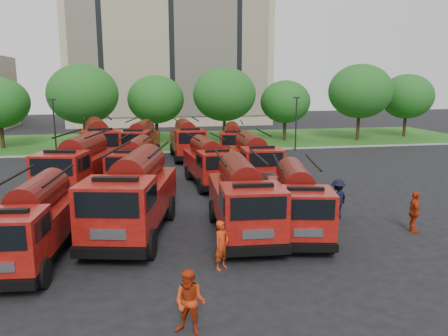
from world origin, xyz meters
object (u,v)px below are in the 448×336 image
object	(u,v)px
fire_truck_3	(297,200)
firefighter_1	(190,333)
firefighter_3	(337,218)
firefighter_4	(73,216)
firefighter_5	(301,195)
firefighter_2	(413,232)
firefighter_0	(222,269)
fire_truck_8	(98,142)
fire_truck_11	(233,141)
fire_truck_2	(243,198)
fire_truck_6	(209,162)
fire_truck_0	(32,222)
fire_truck_10	(187,140)
fire_truck_9	(140,141)
fire_truck_5	(135,163)
fire_truck_7	(254,159)
fire_truck_4	(78,165)
fire_truck_1	(134,195)

from	to	relation	value
fire_truck_3	firefighter_1	xyz separation A→B (m)	(-5.51, -7.03, -1.47)
firefighter_3	firefighter_4	bearing A→B (deg)	-45.21
firefighter_1	firefighter_5	size ratio (longest dim) A/B	1.12
firefighter_2	firefighter_3	bearing A→B (deg)	62.41
firefighter_0	firefighter_4	size ratio (longest dim) A/B	1.13
firefighter_1	firefighter_4	xyz separation A→B (m)	(-4.61, 11.36, 0.00)
fire_truck_8	firefighter_5	size ratio (longest dim) A/B	5.12
firefighter_1	firefighter_5	distance (m)	15.28
fire_truck_11	firefighter_2	xyz separation A→B (m)	(3.99, -20.04, -1.48)
fire_truck_2	fire_truck_6	bearing A→B (deg)	94.01
fire_truck_0	fire_truck_10	distance (m)	22.37
fire_truck_8	fire_truck_11	size ratio (longest dim) A/B	1.22
fire_truck_9	firefighter_0	bearing A→B (deg)	-71.07
fire_truck_8	firefighter_5	distance (m)	17.54
fire_truck_10	fire_truck_0	bearing A→B (deg)	-111.43
fire_truck_5	fire_truck_10	distance (m)	10.52
fire_truck_5	fire_truck_7	distance (m)	7.70
fire_truck_4	firefighter_3	xyz separation A→B (m)	(13.03, -7.46, -1.70)
fire_truck_0	fire_truck_4	world-z (taller)	fire_truck_4
firefighter_1	firefighter_3	bearing A→B (deg)	73.30
fire_truck_8	firefighter_2	world-z (taller)	fire_truck_8
fire_truck_1	firefighter_5	world-z (taller)	fire_truck_1
fire_truck_4	firefighter_1	bearing A→B (deg)	-60.11
fire_truck_11	fire_truck_7	bearing A→B (deg)	-83.22
fire_truck_0	fire_truck_8	distance (m)	19.28
fire_truck_4	firefighter_4	world-z (taller)	fire_truck_4
fire_truck_7	fire_truck_11	distance (m)	9.30
fire_truck_0	fire_truck_8	size ratio (longest dim) A/B	0.82
firefighter_0	firefighter_2	world-z (taller)	firefighter_2
fire_truck_7	fire_truck_9	xyz separation A→B (m)	(-7.38, 10.11, 0.04)
fire_truck_2	firefighter_5	bearing A→B (deg)	53.55
fire_truck_7	fire_truck_10	xyz separation A→B (m)	(-3.37, 10.02, 0.05)
fire_truck_2	fire_truck_4	xyz separation A→B (m)	(-8.01, 8.69, 0.11)
fire_truck_4	firefighter_5	xyz separation A→B (m)	(12.84, -2.98, -1.70)
firefighter_3	firefighter_1	bearing A→B (deg)	13.51
fire_truck_8	fire_truck_9	size ratio (longest dim) A/B	1.12
fire_truck_10	fire_truck_2	bearing A→B (deg)	-89.44
fire_truck_0	fire_truck_10	xyz separation A→B (m)	(7.95, 20.91, 0.12)
fire_truck_6	firefighter_0	distance (m)	13.11
fire_truck_0	fire_truck_7	size ratio (longest dim) A/B	0.97
fire_truck_9	fire_truck_7	bearing A→B (deg)	-41.94
fire_truck_1	fire_truck_6	size ratio (longest dim) A/B	1.22
fire_truck_4	fire_truck_0	bearing A→B (deg)	-78.96
fire_truck_11	fire_truck_6	bearing A→B (deg)	-100.67
firefighter_1	firefighter_5	world-z (taller)	firefighter_1
fire_truck_8	fire_truck_9	xyz separation A→B (m)	(3.24, 1.73, -0.20)
fire_truck_4	fire_truck_6	xyz separation A→B (m)	(7.97, 0.79, -0.22)
firefighter_5	firefighter_4	bearing A→B (deg)	22.57
fire_truck_5	fire_truck_6	bearing A→B (deg)	5.56
firefighter_1	fire_truck_11	bearing A→B (deg)	102.72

